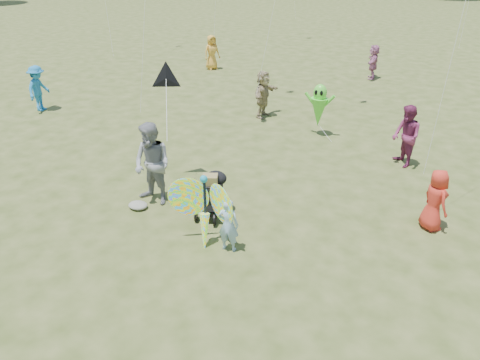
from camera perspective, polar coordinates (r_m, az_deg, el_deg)
name	(u,v)px	position (r m, az deg, el deg)	size (l,w,h in m)	color
ground	(220,260)	(9.68, -2.49, -9.76)	(160.00, 160.00, 0.00)	#51592B
child_girl	(228,225)	(9.65, -1.43, -5.51)	(0.44, 0.29, 1.21)	#91B7CE
adult_man	(152,164)	(11.43, -10.63, 1.89)	(1.00, 0.78, 2.06)	gray
grey_bag	(138,205)	(11.66, -12.34, -3.03)	(0.49, 0.40, 0.16)	gray
crowd_a	(435,200)	(11.17, 22.70, -2.26)	(0.70, 0.46, 1.44)	red
crowd_d	(263,94)	(17.32, 2.86, 10.42)	(1.59, 0.51, 1.71)	#9B885F
crowd_e	(406,136)	(14.09, 19.58, 5.04)	(0.87, 0.67, 1.78)	#7C2951
crowd_g	(212,52)	(24.43, -3.46, 15.28)	(0.83, 0.54, 1.69)	gold
crowd_i	(38,88)	(19.56, -23.37, 10.22)	(1.11, 0.64, 1.72)	#2076B0
crowd_j	(373,62)	(23.45, 15.93, 13.69)	(1.46, 0.47, 1.58)	#B1658B
jogging_stroller	(212,192)	(10.88, -3.39, -1.47)	(0.73, 1.13, 1.09)	black
butterfly_kite	(205,210)	(9.77, -4.34, -3.69)	(1.74, 0.75, 1.80)	#F62654
delta_kite_rig	(166,79)	(12.08, -9.00, 12.12)	(1.17, 1.59, 1.51)	black
alien_kite	(319,107)	(15.70, 9.60, 8.74)	(1.12, 0.69, 1.74)	#58E235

